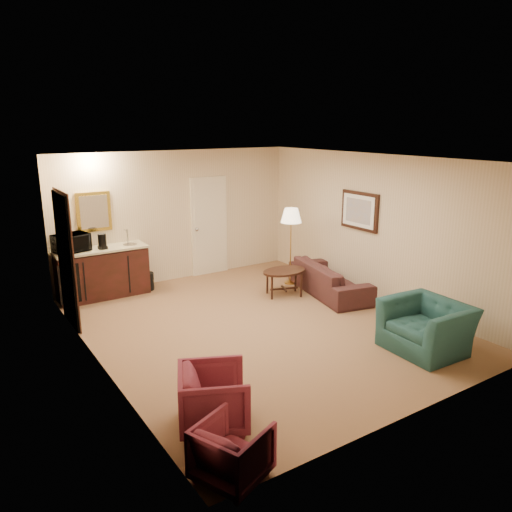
{
  "coord_description": "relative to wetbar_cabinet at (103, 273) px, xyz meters",
  "views": [
    {
      "loc": [
        -4.07,
        -6.14,
        3.11
      ],
      "look_at": [
        0.26,
        0.5,
        0.99
      ],
      "focal_mm": 35.0,
      "sensor_mm": 36.0,
      "label": 1
    }
  ],
  "objects": [
    {
      "name": "waste_bin",
      "position": [
        0.81,
        -0.07,
        -0.29
      ],
      "size": [
        0.27,
        0.27,
        0.33
      ],
      "primitive_type": "cylinder",
      "rotation": [
        0.0,
        0.0,
        -0.03
      ],
      "color": "black",
      "rests_on": "ground"
    },
    {
      "name": "coffee_table",
      "position": [
        2.83,
        -1.77,
        -0.22
      ],
      "size": [
        1.0,
        0.83,
        0.49
      ],
      "primitive_type": "cube",
      "rotation": [
        0.0,
        0.0,
        -0.35
      ],
      "color": "black",
      "rests_on": "ground"
    },
    {
      "name": "rose_chair_far",
      "position": [
        -0.5,
        -5.52,
        -0.16
      ],
      "size": [
        0.74,
        0.76,
        0.61
      ],
      "primitive_type": "imported",
      "rotation": [
        0.0,
        0.0,
        1.97
      ],
      "color": "maroon",
      "rests_on": "ground"
    },
    {
      "name": "coffee_maker",
      "position": [
        0.02,
        -0.08,
        0.6
      ],
      "size": [
        0.17,
        0.17,
        0.28
      ],
      "primitive_type": "cylinder",
      "rotation": [
        0.0,
        0.0,
        -0.16
      ],
      "color": "black",
      "rests_on": "wetbar_cabinet"
    },
    {
      "name": "teal_armchair",
      "position": [
        3.12,
        -4.73,
        0.01
      ],
      "size": [
        0.74,
        1.11,
        0.95
      ],
      "primitive_type": "imported",
      "rotation": [
        0.0,
        0.0,
        -1.61
      ],
      "color": "#1F4E4C",
      "rests_on": "ground"
    },
    {
      "name": "room_walls",
      "position": [
        1.55,
        -1.95,
        1.26
      ],
      "size": [
        5.02,
        6.01,
        2.61
      ],
      "color": "beige",
      "rests_on": "ground"
    },
    {
      "name": "ground",
      "position": [
        1.65,
        -2.72,
        -0.46
      ],
      "size": [
        6.0,
        6.0,
        0.0
      ],
      "primitive_type": "plane",
      "color": "brown",
      "rests_on": "ground"
    },
    {
      "name": "floor_lamp",
      "position": [
        3.35,
        -1.26,
        0.3
      ],
      "size": [
        0.42,
        0.42,
        1.53
      ],
      "primitive_type": "cube",
      "rotation": [
        0.0,
        0.0,
        0.03
      ],
      "color": "gold",
      "rests_on": "ground"
    },
    {
      "name": "sofa",
      "position": [
        3.6,
        -2.15,
        -0.07
      ],
      "size": [
        0.99,
        2.06,
        0.78
      ],
      "primitive_type": "imported",
      "rotation": [
        0.0,
        0.0,
        1.36
      ],
      "color": "black",
      "rests_on": "ground"
    },
    {
      "name": "rose_chair_near",
      "position": [
        -0.25,
        -4.72,
        -0.1
      ],
      "size": [
        0.9,
        0.92,
        0.73
      ],
      "primitive_type": "imported",
      "rotation": [
        0.0,
        0.0,
        1.14
      ],
      "color": "maroon",
      "rests_on": "ground"
    },
    {
      "name": "wetbar_cabinet",
      "position": [
        0.0,
        0.0,
        0.0
      ],
      "size": [
        1.64,
        0.58,
        0.92
      ],
      "primitive_type": "cube",
      "color": "#3C1413",
      "rests_on": "ground"
    },
    {
      "name": "microwave",
      "position": [
        -0.5,
        0.01,
        0.66
      ],
      "size": [
        0.64,
        0.46,
        0.39
      ],
      "primitive_type": "imported",
      "rotation": [
        0.0,
        0.0,
        0.27
      ],
      "color": "black",
      "rests_on": "wetbar_cabinet"
    }
  ]
}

